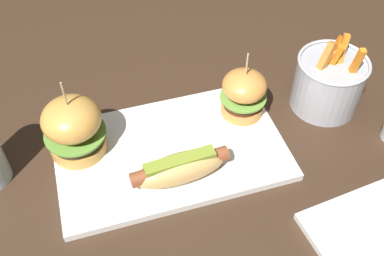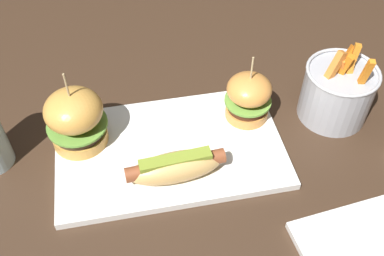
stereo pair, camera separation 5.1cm
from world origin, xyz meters
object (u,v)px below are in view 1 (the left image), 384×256
Objects in this scene: slider_right at (244,93)px; fries_bucket at (328,82)px; hot_dog at (179,168)px; slider_left at (74,127)px; side_plate at (378,243)px; platter_main at (171,151)px.

fries_bucket reaches higher than slider_right.
fries_bucket is (0.31, 0.10, 0.02)m from hot_dog.
hot_dog is at bearing -36.36° from slider_left.
side_plate is (-0.07, -0.29, -0.05)m from fries_bucket.
side_plate is (0.24, -0.26, -0.00)m from platter_main.
platter_main is at bearing 133.64° from side_plate.
fries_bucket reaches higher than platter_main.
platter_main is 0.17m from slider_left.
side_plate is at bearing -38.21° from hot_dog.
slider_right is 0.16m from fries_bucket.
slider_right reaches higher than hot_dog.
slider_left is at bearing -179.38° from slider_right.
hot_dog is 0.19m from slider_right.
slider_left reaches higher than slider_right.
platter_main is 2.55× the size of fries_bucket.
hot_dog is at bearing -162.55° from fries_bucket.
fries_bucket is (0.31, 0.04, 0.05)m from platter_main.
fries_bucket is at bearing 77.16° from side_plate.
platter_main is 2.39× the size of hot_dog.
slider_left is at bearing 178.75° from fries_bucket.
hot_dog is at bearing -91.42° from platter_main.
slider_right is 0.88× the size of fries_bucket.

